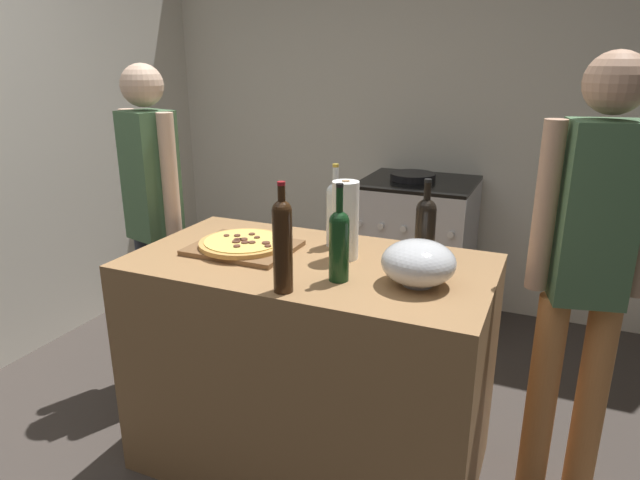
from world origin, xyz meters
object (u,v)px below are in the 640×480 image
wine_bottle_dark (283,242)px  wine_bottle_amber (425,227)px  person_in_stripes (154,213)px  wine_bottle_green (335,212)px  paper_towel_roll (345,220)px  pizza (243,243)px  person_in_red (588,262)px  wine_bottle_clear (339,242)px  mixing_bowl (418,263)px  stove (415,251)px

wine_bottle_dark → wine_bottle_amber: 0.59m
wine_bottle_dark → person_in_stripes: bearing=150.4°
person_in_stripes → wine_bottle_green: bearing=-3.3°
paper_towel_roll → wine_bottle_amber: size_ratio=0.96×
pizza → person_in_stripes: 0.70m
wine_bottle_green → person_in_red: size_ratio=0.20×
paper_towel_roll → wine_bottle_green: bearing=126.2°
wine_bottle_clear → wine_bottle_amber: bearing=54.1°
wine_bottle_green → wine_bottle_dark: bearing=-87.5°
wine_bottle_clear → paper_towel_roll: bearing=105.8°
wine_bottle_clear → mixing_bowl: bearing=14.9°
paper_towel_roll → wine_bottle_amber: wine_bottle_amber is taller
paper_towel_roll → wine_bottle_amber: bearing=17.5°
person_in_stripes → person_in_red: 1.90m
paper_towel_roll → person_in_red: bearing=9.4°
paper_towel_roll → wine_bottle_green: (-0.09, 0.12, -0.01)m
wine_bottle_green → wine_bottle_amber: wine_bottle_green is taller
wine_bottle_dark → person_in_red: size_ratio=0.22×
wine_bottle_clear → stove: 1.74m
stove → person_in_red: bearing=-54.6°
mixing_bowl → stove: 1.70m
mixing_bowl → paper_towel_roll: size_ratio=0.83×
mixing_bowl → paper_towel_roll: (-0.32, 0.15, 0.07)m
pizza → wine_bottle_green: (0.31, 0.20, 0.11)m
wine_bottle_amber → wine_bottle_dark: bearing=-127.0°
paper_towel_roll → person_in_stripes: 1.08m
paper_towel_roll → stove: bearing=92.6°
wine_bottle_dark → stove: wine_bottle_dark is taller
wine_bottle_clear → person_in_red: person_in_red is taller
pizza → wine_bottle_green: 0.39m
wine_bottle_green → pizza: bearing=-147.2°
mixing_bowl → wine_bottle_clear: wine_bottle_clear is taller
pizza → person_in_red: 1.27m
mixing_bowl → wine_bottle_amber: 0.25m
mixing_bowl → wine_bottle_dark: 0.46m
wine_bottle_amber → person_in_red: 0.57m
paper_towel_roll → stove: size_ratio=0.31×
pizza → person_in_stripes: bearing=158.5°
person_in_stripes → stove: bearing=51.3°
paper_towel_roll → mixing_bowl: bearing=-24.9°
paper_towel_roll → stove: 1.54m
wine_bottle_dark → paper_towel_roll: bearing=79.7°
pizza → mixing_bowl: size_ratio=1.39×
wine_bottle_amber → person_in_stripes: 1.35m
pizza → paper_towel_roll: size_ratio=1.15×
person_in_stripes → wine_bottle_amber: bearing=-3.9°
paper_towel_roll → person_in_red: size_ratio=0.18×
wine_bottle_amber → person_in_red: person_in_red is taller
wine_bottle_amber → person_in_stripes: bearing=176.1°
paper_towel_roll → wine_bottle_dark: bearing=-100.3°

